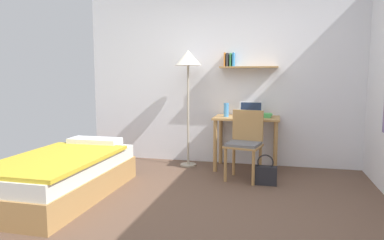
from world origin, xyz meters
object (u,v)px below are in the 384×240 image
Objects in this scene: water_bottle at (226,110)px; book_stack at (266,115)px; laptop at (251,113)px; bed at (63,176)px; desk_chair at (245,141)px; standing_lamp at (188,64)px; handbag at (265,174)px; desk at (247,127)px.

book_stack is at bearing 8.00° from water_bottle.
bed is at bearing -137.72° from laptop.
desk_chair is 0.66m from water_bottle.
standing_lamp reaches higher than bed.
desk_chair is 0.52× the size of standing_lamp.
desk_chair is at bearing -92.33° from laptop.
standing_lamp reaches higher than book_stack.
handbag is at bearing 23.87° from bed.
laptop reaches higher than bed.
water_bottle reaches higher than handbag.
bed is 8.01× the size of book_stack.
desk is 2.74× the size of laptop.
book_stack is at bearing -17.03° from laptop.
water_bottle is (-0.31, 0.46, 0.36)m from desk_chair.
desk_chair is at bearing 144.75° from handbag.
standing_lamp is 7.30× the size of book_stack.
water_bottle is at bearing 124.52° from desk_chair.
desk_chair is (0.02, -0.51, -0.11)m from desk.
desk_chair is at bearing -55.48° from water_bottle.
water_bottle is at bearing -156.67° from laptop.
desk is 2.40× the size of handbag.
water_bottle is at bearing 45.28° from bed.
bed is 2.05× the size of desk.
bed is at bearing -141.84° from book_stack.
water_bottle is at bearing 132.17° from handbag.
handbag is (0.30, -0.71, -0.48)m from desk.
desk is 0.23m from laptop.
bed is 2.10× the size of desk_chair.
bed is 2.56m from desk.
desk_chair is at bearing -87.44° from desk.
bed is 2.81m from book_stack.
water_bottle is at bearing -168.51° from desk.
standing_lamp is (-0.87, -0.01, 0.91)m from desk.
laptop is (0.02, 0.60, 0.32)m from desk_chair.
desk reaches higher than bed.
standing_lamp is at bearing 149.21° from handbag.
laptop is at bearing 6.26° from standing_lamp.
desk_chair reaches higher than desk.
standing_lamp is at bearing -179.09° from desk.
handbag is (0.03, -0.73, -0.66)m from book_stack.
book_stack is at bearing 65.42° from desk_chair.
standing_lamp is at bearing -178.32° from book_stack.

